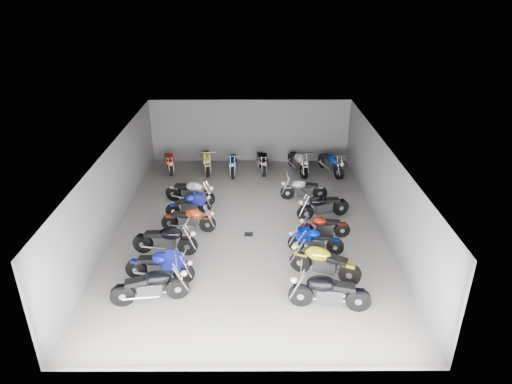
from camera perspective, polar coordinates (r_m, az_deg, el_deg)
ground at (r=17.52m, az=-0.90°, el=-4.48°), size 14.00×14.00×0.00m
wall_back at (r=23.30m, az=-0.74°, el=7.63°), size 10.00×0.10×3.20m
wall_left at (r=17.57m, az=-17.47°, el=0.23°), size 0.10×14.00×3.20m
wall_right at (r=17.44m, az=15.72°, el=0.27°), size 0.10×14.00×3.20m
ceiling at (r=16.15m, az=-0.98°, el=5.47°), size 10.00×14.00×0.04m
drain_grate at (r=17.09m, az=-0.92°, el=-5.30°), size 0.32×0.32×0.01m
motorcycle_left_a at (r=13.92m, az=-13.02°, el=-11.38°), size 2.27×0.66×1.01m
motorcycle_left_b at (r=14.73m, az=-11.86°, el=-9.03°), size 2.23×0.54×0.98m
motorcycle_left_c at (r=16.02m, az=-11.24°, el=-5.87°), size 2.28×0.51×1.00m
motorcycle_left_d at (r=17.26m, az=-8.35°, el=-3.38°), size 2.08×0.46×0.91m
motorcycle_left_e at (r=18.44m, az=-8.33°, el=-1.55°), size 1.81×0.71×0.82m
motorcycle_left_f at (r=19.31m, az=-8.20°, el=0.04°), size 2.16×0.83×0.98m
motorcycle_right_a at (r=13.50m, az=9.06°, el=-12.21°), size 2.36×0.56×1.04m
motorcycle_right_b at (r=14.70m, az=8.51°, el=-8.69°), size 2.19×1.12×1.03m
motorcycle_right_c at (r=15.95m, az=7.39°, el=-6.03°), size 1.94×0.52×0.86m
motorcycle_right_d at (r=16.86m, az=8.46°, el=-4.27°), size 1.91×0.40×0.84m
motorcycle_right_e at (r=18.15m, az=8.33°, el=-1.72°), size 2.15×0.81×0.97m
motorcycle_right_f at (r=19.59m, az=5.92°, el=0.38°), size 2.01×0.39×0.88m
motorcycle_back_a at (r=22.82m, az=-10.85°, el=3.79°), size 0.72×1.97×0.89m
motorcycle_back_b at (r=22.47m, az=-6.17°, el=3.95°), size 0.56×2.31×1.02m
motorcycle_back_c at (r=22.13m, az=-2.88°, el=3.58°), size 0.41×2.09×0.92m
motorcycle_back_d at (r=22.36m, az=0.69°, el=3.90°), size 0.51×2.16×0.95m
motorcycle_back_e at (r=22.27m, az=5.26°, el=3.80°), size 0.81×2.27×1.02m
motorcycle_back_f at (r=22.35m, az=9.36°, el=3.59°), size 0.94×2.15×0.99m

